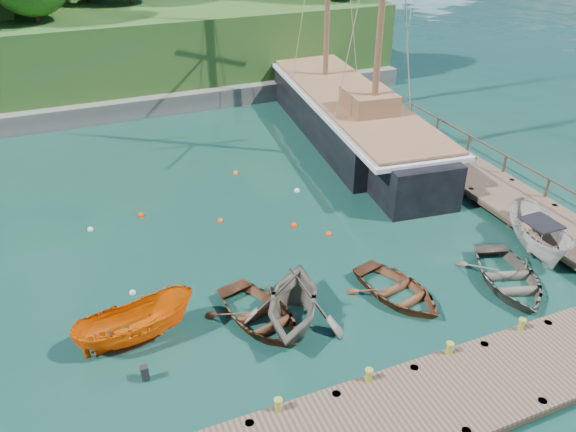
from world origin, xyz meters
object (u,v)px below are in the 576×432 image
(motorboat_orange, at_px, (139,340))
(rowboat_0, at_px, (261,322))
(rowboat_1, at_px, (293,323))
(cabin_boat_white, at_px, (534,250))
(rowboat_2, at_px, (397,297))
(schooner, at_px, (346,117))
(rowboat_3, at_px, (507,284))

(motorboat_orange, bearing_deg, rowboat_0, -107.44)
(rowboat_1, distance_m, motorboat_orange, 5.53)
(motorboat_orange, relative_size, cabin_boat_white, 0.91)
(rowboat_1, height_order, motorboat_orange, rowboat_1)
(rowboat_1, xyz_separation_m, rowboat_2, (4.33, -0.18, 0.00))
(schooner, bearing_deg, rowboat_3, -88.19)
(rowboat_0, relative_size, motorboat_orange, 1.00)
(rowboat_3, bearing_deg, rowboat_2, -174.70)
(rowboat_0, distance_m, rowboat_1, 1.19)
(rowboat_3, bearing_deg, motorboat_orange, -171.89)
(rowboat_3, relative_size, cabin_boat_white, 0.97)
(motorboat_orange, bearing_deg, schooner, -55.09)
(rowboat_2, height_order, schooner, schooner)
(rowboat_0, distance_m, rowboat_2, 5.45)
(rowboat_2, relative_size, cabin_boat_white, 0.86)
(rowboat_2, bearing_deg, rowboat_1, 163.24)
(rowboat_2, relative_size, schooner, 0.14)
(motorboat_orange, xyz_separation_m, schooner, (15.63, 14.21, 1.16))
(rowboat_1, distance_m, cabin_boat_white, 11.66)
(schooner, bearing_deg, rowboat_1, -116.86)
(rowboat_0, relative_size, rowboat_2, 1.06)
(rowboat_0, distance_m, cabin_boat_white, 12.73)
(cabin_boat_white, bearing_deg, rowboat_1, -156.60)
(rowboat_3, xyz_separation_m, schooner, (1.41, 16.69, 1.16))
(rowboat_1, distance_m, rowboat_3, 8.92)
(rowboat_1, height_order, schooner, schooner)
(rowboat_1, xyz_separation_m, motorboat_orange, (-5.38, 1.28, 0.00))
(rowboat_0, relative_size, cabin_boat_white, 0.91)
(rowboat_3, height_order, cabin_boat_white, cabin_boat_white)
(rowboat_1, bearing_deg, rowboat_2, 27.74)
(rowboat_0, bearing_deg, schooner, 38.45)
(rowboat_2, relative_size, rowboat_3, 0.89)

